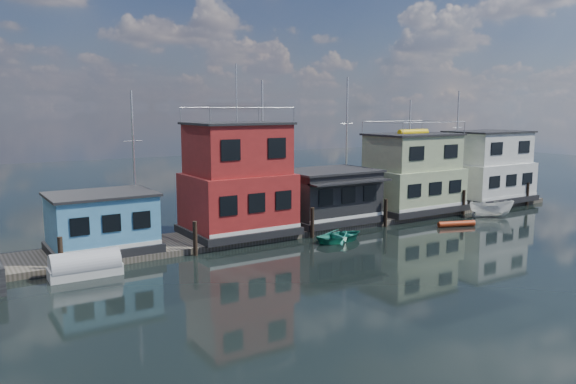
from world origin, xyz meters
TOP-DOWN VIEW (x-y plane):
  - ground at (0.00, 0.00)m, footprint 160.00×160.00m
  - dock at (0.00, 12.00)m, footprint 48.00×5.00m
  - houseboat_blue at (-18.00, 12.00)m, footprint 6.40×4.90m
  - houseboat_red at (-8.50, 12.00)m, footprint 7.40×5.90m
  - houseboat_dark at (-0.50, 11.98)m, footprint 7.40×6.10m
  - houseboat_green at (8.50, 12.00)m, footprint 8.40×5.90m
  - houseboat_white at (18.50, 12.00)m, footprint 8.40×5.90m
  - pilings at (-0.33, 9.20)m, footprint 42.28×0.28m
  - background_masts at (4.76, 18.00)m, footprint 36.40×0.16m
  - red_kayak at (7.77, 6.24)m, footprint 3.07×1.44m
  - dinghy_teal at (-2.82, 7.30)m, footprint 3.98×3.02m
  - motorboat at (13.36, 7.34)m, footprint 3.89×3.31m
  - tarp_runabout at (-19.93, 8.30)m, footprint 3.87×1.63m

SIDE VIEW (x-z plane):
  - ground at x=0.00m, z-range 0.00..0.00m
  - dock at x=0.00m, z-range 0.00..0.40m
  - red_kayak at x=7.77m, z-range 0.00..0.45m
  - dinghy_teal at x=-2.82m, z-range 0.00..0.77m
  - tarp_runabout at x=-19.93m, z-range -0.20..1.36m
  - motorboat at x=13.36m, z-range 0.00..1.45m
  - pilings at x=-0.33m, z-range 0.00..2.20m
  - houseboat_blue at x=-18.00m, z-range 0.38..4.04m
  - houseboat_dark at x=-0.50m, z-range 0.39..4.45m
  - houseboat_white at x=18.50m, z-range 0.21..6.87m
  - houseboat_green at x=8.50m, z-range 0.03..7.06m
  - houseboat_red at x=-8.50m, z-range -1.83..10.03m
  - background_masts at x=4.76m, z-range -0.45..11.55m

